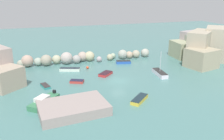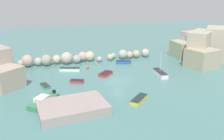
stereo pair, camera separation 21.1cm
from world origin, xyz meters
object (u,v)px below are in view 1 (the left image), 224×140
at_px(moored_boat_1, 106,74).
at_px(moored_boat_3, 45,86).
at_px(stone_dock, 73,108).
at_px(moored_boat_4, 44,101).
at_px(moored_boat_5, 123,62).
at_px(moored_boat_6, 77,81).
at_px(moored_boat_7, 139,99).
at_px(moored_boat_0, 160,73).
at_px(moored_boat_2, 70,69).
at_px(channel_buoy, 87,68).

distance_m(moored_boat_1, moored_boat_3, 12.27).
bearing_deg(moored_boat_3, stone_dock, 0.55).
relative_size(moored_boat_4, moored_boat_5, 1.48).
bearing_deg(moored_boat_5, moored_boat_1, 59.66).
distance_m(moored_boat_4, moored_boat_6, 9.77).
distance_m(moored_boat_4, moored_boat_7, 14.36).
bearing_deg(moored_boat_0, moored_boat_4, -68.79).
relative_size(moored_boat_2, moored_boat_4, 0.83).
relative_size(moored_boat_0, moored_boat_5, 1.40).
bearing_deg(moored_boat_2, moored_boat_0, 173.01).
bearing_deg(stone_dock, moored_boat_4, 134.84).
bearing_deg(moored_boat_3, moored_boat_7, 36.61).
bearing_deg(moored_boat_2, moored_boat_1, 161.99).
xyz_separation_m(channel_buoy, moored_boat_1, (2.59, -5.20, -0.02)).
height_order(stone_dock, moored_boat_5, stone_dock).
height_order(stone_dock, moored_boat_1, stone_dock).
bearing_deg(moored_boat_0, moored_boat_6, -88.05).
height_order(moored_boat_2, moored_boat_5, moored_boat_2).
relative_size(moored_boat_1, moored_boat_2, 0.76).
height_order(moored_boat_6, moored_boat_7, moored_boat_7).
height_order(moored_boat_4, moored_boat_5, moored_boat_4).
distance_m(moored_boat_0, moored_boat_3, 22.27).
bearing_deg(moored_boat_4, moored_boat_5, 172.19).
height_order(moored_boat_4, moored_boat_6, moored_boat_4).
distance_m(moored_boat_3, moored_boat_5, 20.76).
xyz_separation_m(channel_buoy, moored_boat_4, (-9.90, -15.22, 0.23)).
relative_size(stone_dock, moored_boat_4, 1.73).
relative_size(moored_boat_3, moored_boat_6, 1.03).
bearing_deg(moored_boat_1, moored_boat_7, -127.55).
bearing_deg(channel_buoy, stone_dock, -107.98).
xyz_separation_m(stone_dock, moored_boat_0, (19.10, 10.37, -0.24)).
height_order(channel_buoy, moored_boat_7, moored_boat_7).
height_order(moored_boat_0, moored_boat_1, moored_boat_0).
height_order(channel_buoy, moored_boat_3, channel_buoy).
bearing_deg(stone_dock, moored_boat_3, 106.30).
xyz_separation_m(stone_dock, channel_buoy, (6.16, 18.98, -0.38)).
bearing_deg(moored_boat_5, channel_buoy, 23.11).
bearing_deg(moored_boat_6, moored_boat_4, 74.14).
bearing_deg(moored_boat_3, moored_boat_5, 102.51).
relative_size(moored_boat_0, moored_boat_7, 1.34).
height_order(moored_boat_2, moored_boat_6, moored_boat_2).
distance_m(moored_boat_2, moored_boat_7, 19.88).
xyz_separation_m(moored_boat_2, moored_boat_4, (-6.04, -14.95, 0.19)).
distance_m(channel_buoy, moored_boat_3, 12.39).
distance_m(stone_dock, moored_boat_3, 11.29).
height_order(stone_dock, moored_boat_7, stone_dock).
height_order(moored_boat_1, moored_boat_2, moored_boat_2).
height_order(moored_boat_1, moored_boat_3, moored_boat_1).
bearing_deg(stone_dock, moored_boat_0, 28.50).
bearing_deg(moored_boat_5, moored_boat_3, 40.77).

